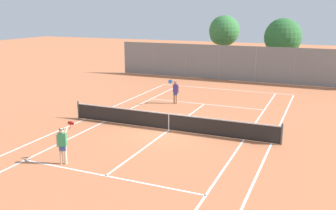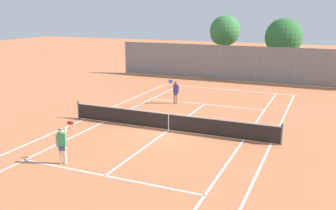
% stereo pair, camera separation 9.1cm
% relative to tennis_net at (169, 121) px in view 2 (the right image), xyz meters
% --- Properties ---
extents(ground_plane, '(120.00, 120.00, 0.00)m').
position_rel_tennis_net_xyz_m(ground_plane, '(0.00, 0.00, -0.51)').
color(ground_plane, '#C67047').
extents(court_line_markings, '(11.10, 23.90, 0.01)m').
position_rel_tennis_net_xyz_m(court_line_markings, '(0.00, 0.00, -0.51)').
color(court_line_markings, white).
rests_on(court_line_markings, ground).
extents(tennis_net, '(12.00, 0.10, 1.07)m').
position_rel_tennis_net_xyz_m(tennis_net, '(0.00, 0.00, 0.00)').
color(tennis_net, '#474C47').
rests_on(tennis_net, ground).
extents(player_near_side, '(0.45, 0.88, 1.77)m').
position_rel_tennis_net_xyz_m(player_near_side, '(-2.30, -6.06, 0.42)').
color(player_near_side, beige).
rests_on(player_near_side, ground).
extents(player_far_left, '(0.58, 0.80, 1.77)m').
position_rel_tennis_net_xyz_m(player_far_left, '(-1.94, 5.76, 0.42)').
color(player_far_left, tan).
rests_on(player_far_left, ground).
extents(loose_tennis_ball_0, '(0.07, 0.07, 0.07)m').
position_rel_tennis_net_xyz_m(loose_tennis_ball_0, '(4.85, 8.24, -0.48)').
color(loose_tennis_ball_0, '#D1DB33').
rests_on(loose_tennis_ball_0, ground).
extents(loose_tennis_ball_1, '(0.07, 0.07, 0.07)m').
position_rel_tennis_net_xyz_m(loose_tennis_ball_1, '(-3.59, 5.22, -0.48)').
color(loose_tennis_ball_1, '#D1DB33').
rests_on(loose_tennis_ball_1, ground).
extents(loose_tennis_ball_2, '(0.07, 0.07, 0.07)m').
position_rel_tennis_net_xyz_m(loose_tennis_ball_2, '(-2.56, -0.64, -0.48)').
color(loose_tennis_ball_2, '#D1DB33').
rests_on(loose_tennis_ball_2, ground).
extents(back_fence, '(23.79, 0.08, 3.28)m').
position_rel_tennis_net_xyz_m(back_fence, '(0.00, 16.21, 1.13)').
color(back_fence, gray).
rests_on(back_fence, ground).
extents(tree_behind_left, '(3.09, 3.09, 5.95)m').
position_rel_tennis_net_xyz_m(tree_behind_left, '(-2.38, 19.85, 3.77)').
color(tree_behind_left, brown).
rests_on(tree_behind_left, ground).
extents(tree_behind_right, '(3.54, 3.54, 5.71)m').
position_rel_tennis_net_xyz_m(tree_behind_right, '(3.56, 19.64, 3.31)').
color(tree_behind_right, brown).
rests_on(tree_behind_right, ground).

